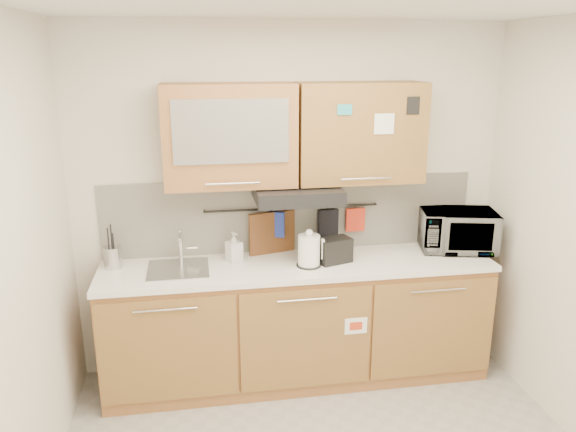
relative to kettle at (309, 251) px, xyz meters
name	(u,v)px	position (x,y,z in m)	size (l,w,h in m)	color
wall_back	(291,201)	(-0.06, 0.38, 0.27)	(3.20, 3.20, 0.00)	silver
wall_left	(1,299)	(-1.66, -1.12, 0.27)	(3.00, 3.00, 0.00)	silver
base_cabinet	(298,327)	(-0.06, 0.07, -0.62)	(2.80, 0.64, 0.88)	#A9753C
countertop	(298,266)	(-0.06, 0.07, -0.13)	(2.82, 0.62, 0.04)	white
backsplash	(291,214)	(-0.06, 0.37, 0.17)	(2.80, 0.02, 0.56)	silver
upper_cabinets	(295,134)	(-0.07, 0.20, 0.80)	(1.82, 0.37, 0.70)	#A9753C
range_hood	(297,194)	(-0.06, 0.13, 0.39)	(0.60, 0.46, 0.10)	black
sink	(179,269)	(-0.91, 0.09, -0.10)	(0.42, 0.40, 0.26)	silver
utensil_rail	(292,208)	(-0.06, 0.33, 0.23)	(0.02, 0.02, 1.30)	black
utensil_crock	(113,257)	(-1.36, 0.20, -0.03)	(0.16, 0.16, 0.31)	#B7B6BB
kettle	(309,251)	(0.00, 0.00, 0.00)	(0.20, 0.18, 0.27)	white
toaster	(334,250)	(0.19, 0.05, -0.02)	(0.27, 0.21, 0.18)	black
microwave	(457,230)	(1.19, 0.16, 0.04)	(0.55, 0.37, 0.31)	#999999
soap_bottle	(234,247)	(-0.52, 0.19, 0.00)	(0.10, 0.10, 0.22)	#999999
cutting_board	(272,241)	(-0.22, 0.31, -0.01)	(0.36, 0.03, 0.45)	brown
oven_mitt	(277,224)	(-0.18, 0.31, 0.11)	(0.12, 0.03, 0.19)	navy
dark_pouch	(328,225)	(0.21, 0.31, 0.09)	(0.15, 0.04, 0.24)	black
pot_holder	(355,220)	(0.42, 0.31, 0.12)	(0.15, 0.02, 0.18)	red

